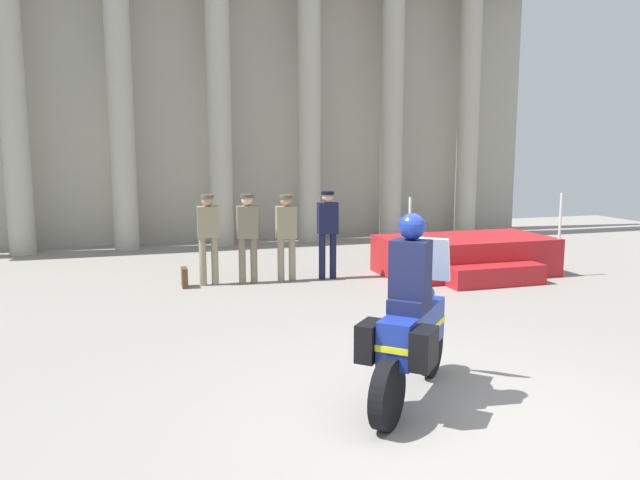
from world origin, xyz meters
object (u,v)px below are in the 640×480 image
object	(u,v)px
officer_in_row_0	(208,232)
officer_in_row_3	(328,228)
briefcase_on_ground	(185,278)
reviewing_stand	(467,257)
officer_in_row_1	(248,231)
motorcycle_with_rider	(411,325)
officer_in_row_2	(286,231)

from	to	relation	value
officer_in_row_0	officer_in_row_3	xyz separation A→B (m)	(2.26, -0.12, 0.01)
officer_in_row_3	briefcase_on_ground	distance (m)	2.83
reviewing_stand	briefcase_on_ground	xyz separation A→B (m)	(-5.51, 0.47, -0.18)
briefcase_on_ground	officer_in_row_1	bearing A→B (deg)	-0.75
motorcycle_with_rider	briefcase_on_ground	size ratio (longest dim) A/B	5.28
motorcycle_with_rider	officer_in_row_3	bearing A→B (deg)	33.09
officer_in_row_1	motorcycle_with_rider	xyz separation A→B (m)	(0.55, -5.82, -0.19)
officer_in_row_1	briefcase_on_ground	size ratio (longest dim) A/B	4.64
officer_in_row_1	briefcase_on_ground	world-z (taller)	officer_in_row_1
officer_in_row_0	officer_in_row_3	size ratio (longest dim) A/B	0.99
officer_in_row_0	officer_in_row_2	xyz separation A→B (m)	(1.45, -0.09, -0.02)
officer_in_row_2	reviewing_stand	bearing A→B (deg)	177.31
reviewing_stand	officer_in_row_1	size ratio (longest dim) A/B	2.02
officer_in_row_0	officer_in_row_2	world-z (taller)	officer_in_row_0
motorcycle_with_rider	briefcase_on_ground	distance (m)	6.11
officer_in_row_2	motorcycle_with_rider	distance (m)	5.81
officer_in_row_1	officer_in_row_3	distance (m)	1.54
officer_in_row_1	officer_in_row_3	size ratio (longest dim) A/B	0.99
officer_in_row_3	officer_in_row_0	bearing A→B (deg)	1.24
reviewing_stand	officer_in_row_3	bearing A→B (deg)	171.77
officer_in_row_2	briefcase_on_ground	bearing A→B (deg)	3.21
officer_in_row_2	briefcase_on_ground	world-z (taller)	officer_in_row_2
officer_in_row_1	reviewing_stand	bearing A→B (deg)	178.25
officer_in_row_3	motorcycle_with_rider	world-z (taller)	motorcycle_with_rider
officer_in_row_0	briefcase_on_ground	size ratio (longest dim) A/B	4.65
reviewing_stand	officer_in_row_0	distance (m)	5.12
reviewing_stand	motorcycle_with_rider	xyz separation A→B (m)	(-3.79, -5.37, 0.44)
reviewing_stand	motorcycle_with_rider	world-z (taller)	motorcycle_with_rider
reviewing_stand	briefcase_on_ground	size ratio (longest dim) A/B	9.37
officer_in_row_0	motorcycle_with_rider	world-z (taller)	motorcycle_with_rider
reviewing_stand	officer_in_row_0	xyz separation A→B (m)	(-5.06, 0.52, 0.63)
motorcycle_with_rider	officer_in_row_2	bearing A→B (deg)	41.03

